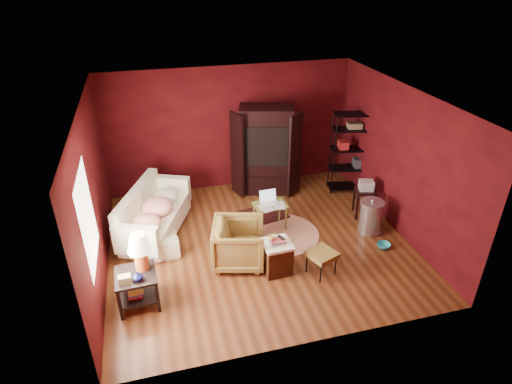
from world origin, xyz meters
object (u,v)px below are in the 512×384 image
at_px(tv_armoire, 266,149).
at_px(wire_shelving, 352,149).
at_px(laptop_desk, 270,207).
at_px(hamper, 277,256).
at_px(side_table, 138,264).
at_px(sofa, 154,218).
at_px(armchair, 239,242).

xyz_separation_m(tv_armoire, wire_shelving, (1.87, -0.47, -0.02)).
bearing_deg(wire_shelving, laptop_desk, -142.79).
relative_size(laptop_desk, tv_armoire, 0.39).
relative_size(hamper, tv_armoire, 0.34).
distance_m(side_table, wire_shelving, 5.39).
bearing_deg(sofa, armchair, -133.91).
relative_size(tv_armoire, wire_shelving, 1.07).
height_order(sofa, hamper, sofa).
bearing_deg(laptop_desk, side_table, -152.71).
height_order(hamper, tv_armoire, tv_armoire).
bearing_deg(sofa, hamper, -131.66).
distance_m(armchair, laptop_desk, 1.26).
bearing_deg(sofa, wire_shelving, -81.71).
height_order(sofa, wire_shelving, wire_shelving).
xyz_separation_m(hamper, tv_armoire, (0.62, 2.86, 0.73)).
bearing_deg(tv_armoire, hamper, -86.55).
distance_m(sofa, laptop_desk, 2.25).
xyz_separation_m(side_table, hamper, (2.25, 0.15, -0.42)).
xyz_separation_m(armchair, hamper, (0.57, -0.39, -0.14)).
relative_size(armchair, wire_shelving, 0.48).
xyz_separation_m(laptop_desk, tv_armoire, (0.35, 1.53, 0.55)).
bearing_deg(tv_armoire, wire_shelving, 1.75).
bearing_deg(wire_shelving, armchair, -135.17).
height_order(sofa, armchair, armchair).
bearing_deg(wire_shelving, tv_armoire, 177.63).
xyz_separation_m(armchair, tv_armoire, (1.19, 2.47, 0.59)).
relative_size(armchair, laptop_desk, 1.15).
distance_m(armchair, side_table, 1.79).
xyz_separation_m(sofa, wire_shelving, (4.44, 0.72, 0.65)).
bearing_deg(hamper, wire_shelving, 43.88).
height_order(sofa, laptop_desk, laptop_desk).
bearing_deg(side_table, tv_armoire, 46.42).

